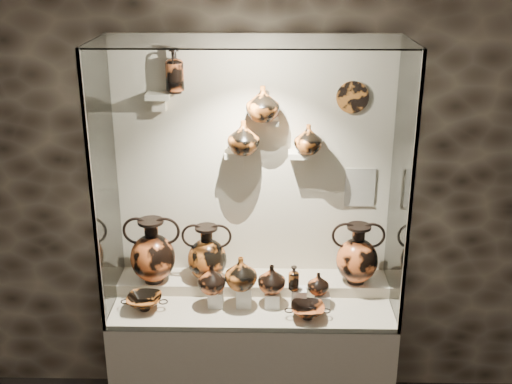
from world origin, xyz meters
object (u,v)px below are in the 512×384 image
amphora_right (357,254)px  ovoid_vase_b (263,103)px  jug_a (212,279)px  jug_c (272,279)px  kylix_left (144,301)px  lekythos_small (294,277)px  ovoid_vase_c (308,139)px  ovoid_vase_a (243,137)px  amphora_left (152,250)px  kylix_right (308,310)px  lekythos_tall (175,68)px  amphora_mid (207,253)px  jug_e (318,283)px  jug_b (241,273)px

amphora_right → ovoid_vase_b: size_ratio=1.92×
ovoid_vase_b → jug_a: bearing=-148.1°
jug_c → kylix_left: (-0.76, -0.07, -0.12)m
lekythos_small → ovoid_vase_c: bearing=95.7°
jug_c → ovoid_vase_a: 0.86m
amphora_right → jug_c: bearing=-177.9°
amphora_left → kylix_right: size_ratio=1.65×
ovoid_vase_c → ovoid_vase_a: bearing=164.6°
jug_c → ovoid_vase_c: bearing=52.6°
kylix_left → ovoid_vase_b: 1.37m
ovoid_vase_b → ovoid_vase_c: (0.27, 0.01, -0.21)m
ovoid_vase_b → ovoid_vase_a: bearing=169.8°
amphora_left → lekythos_tall: size_ratio=1.46×
amphora_mid → ovoid_vase_a: bearing=14.2°
kylix_left → jug_e: bearing=-1.3°
amphora_right → lekythos_tall: lekythos_tall is taller
jug_e → ovoid_vase_b: 1.12m
jug_a → ovoid_vase_b: bearing=25.6°
lekythos_small → kylix_left: (-0.89, -0.04, -0.15)m
amphora_left → ovoid_vase_a: ovoid_vase_a is taller
ovoid_vase_c → kylix_right: bearing=-107.0°
jug_a → kylix_left: bearing=170.3°
kylix_right → lekythos_tall: lekythos_tall is taller
amphora_mid → jug_b: (0.22, -0.21, -0.02)m
ovoid_vase_a → ovoid_vase_b: (0.11, -0.00, 0.20)m
jug_b → jug_c: size_ratio=1.15×
ovoid_vase_a → amphora_right: bearing=6.1°
jug_a → kylix_right: bearing=-27.2°
amphora_right → kylix_left: (-1.29, -0.24, -0.21)m
jug_e → kylix_right: size_ratio=0.54×
jug_c → kylix_right: 0.29m
amphora_right → jug_b: 0.74m
ovoid_vase_a → ovoid_vase_c: ovoid_vase_a is taller
jug_e → lekythos_tall: bearing=152.1°
amphora_mid → amphora_right: 0.93m
jug_b → ovoid_vase_c: bearing=17.7°
lekythos_small → kylix_right: 0.21m
jug_a → jug_b: 0.18m
jug_a → jug_b: bearing=-15.4°
amphora_mid → jug_b: bearing=-42.2°
amphora_right → ovoid_vase_c: 0.78m
kylix_left → lekythos_tall: (0.19, 0.34, 1.33)m
amphora_mid → lekythos_tall: 1.14m
lekythos_tall → lekythos_small: bearing=-14.9°
jug_e → lekythos_small: (-0.15, -0.03, 0.06)m
amphora_left → ovoid_vase_b: bearing=8.7°
jug_c → kylix_right: jug_c is taller
jug_a → jug_c: jug_a is taller
jug_b → lekythos_small: bearing=-17.1°
jug_c → ovoid_vase_b: ovoid_vase_b is taller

